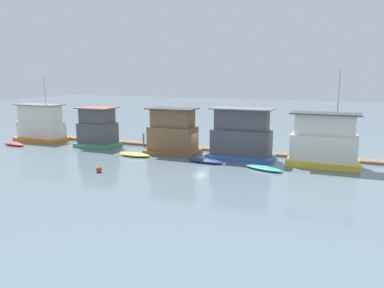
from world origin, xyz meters
The scene contains 14 objects.
ground_plane centered at (0.00, 0.00, 0.00)m, with size 200.00×200.00×0.00m, color slate.
dock_walkway centered at (0.00, 3.02, 0.15)m, with size 59.60×1.62×0.30m, color brown.
houseboat_orange centered at (-23.64, 0.47, 2.32)m, with size 7.35×3.52×9.00m.
houseboat_green centered at (-13.55, -0.14, 2.28)m, with size 5.09×3.89×5.06m.
houseboat_brown centered at (-2.63, -0.55, 2.41)m, with size 6.13×3.74×5.37m.
houseboat_blue centered at (5.57, -0.35, 2.47)m, with size 7.21×3.26×5.62m.
houseboat_yellow centered at (14.13, -0.35, 2.41)m, with size 7.05×3.38×9.65m.
dinghy_red centered at (-24.16, -3.89, 0.20)m, with size 3.87×1.73×0.39m.
dinghy_yellow centered at (-6.01, -3.65, 0.21)m, with size 3.85×1.46×0.42m.
dinghy_navy centered at (2.57, -3.51, 0.21)m, with size 4.25×1.73×0.42m.
dinghy_teal centered at (8.91, -4.20, 0.18)m, with size 4.31×2.58×0.36m.
mooring_post_near_right centered at (-8.00, 1.96, 0.85)m, with size 0.23×0.23×1.71m, color #846B4C.
mooring_post_near_left centered at (-20.64, 1.96, 0.99)m, with size 0.27×0.27×1.98m, color brown.
buoy_red centered at (-5.47, -11.11, 0.29)m, with size 0.58×0.58×0.58m, color red.
Camera 1 is at (15.89, -39.76, 9.21)m, focal length 35.00 mm.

